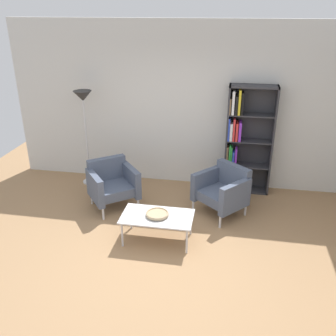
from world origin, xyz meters
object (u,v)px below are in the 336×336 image
object	(u,v)px
floor_lamp_torchiere	(84,107)
decorative_bowl	(157,214)
armchair_near_window	(223,189)
armchair_corner_red	(112,183)
coffee_table_low	(157,218)
bookshelf_tall	(244,141)

from	to	relation	value
floor_lamp_torchiere	decorative_bowl	bearing A→B (deg)	-45.00
armchair_near_window	floor_lamp_torchiere	xyz separation A→B (m)	(-2.51, 0.69, 1.03)
decorative_bowl	floor_lamp_torchiere	world-z (taller)	floor_lamp_torchiere
armchair_corner_red	floor_lamp_torchiere	distance (m)	1.48
coffee_table_low	decorative_bowl	distance (m)	0.07
coffee_table_low	bookshelf_tall	bearing A→B (deg)	57.77
floor_lamp_torchiere	armchair_near_window	bearing A→B (deg)	-15.45
bookshelf_tall	coffee_table_low	bearing A→B (deg)	-122.23
armchair_corner_red	floor_lamp_torchiere	bearing A→B (deg)	93.60
bookshelf_tall	decorative_bowl	xyz separation A→B (m)	(-1.15, -1.83, -0.50)
armchair_near_window	armchair_corner_red	world-z (taller)	same
armchair_near_window	floor_lamp_torchiere	bearing A→B (deg)	-154.44
armchair_corner_red	floor_lamp_torchiere	xyz separation A→B (m)	(-0.71, 0.78, 1.03)
armchair_near_window	coffee_table_low	bearing A→B (deg)	-91.61
coffee_table_low	armchair_near_window	distance (m)	1.29
coffee_table_low	armchair_corner_red	xyz separation A→B (m)	(-0.93, 0.86, 0.05)
decorative_bowl	bookshelf_tall	bearing A→B (deg)	57.77
coffee_table_low	floor_lamp_torchiere	bearing A→B (deg)	135.00
bookshelf_tall	coffee_table_low	distance (m)	2.24
bookshelf_tall	floor_lamp_torchiere	xyz separation A→B (m)	(-2.79, -0.19, 0.51)
armchair_near_window	armchair_corner_red	distance (m)	1.81
decorative_bowl	armchair_near_window	world-z (taller)	armchair_near_window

